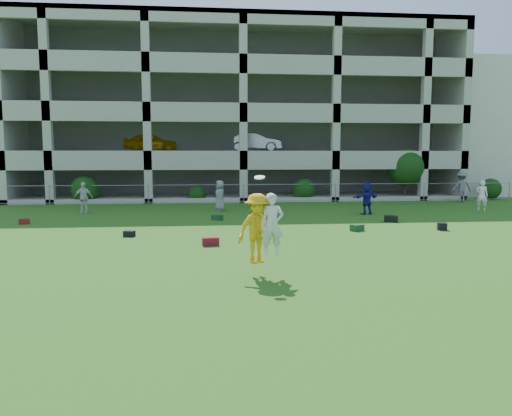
{
  "coord_description": "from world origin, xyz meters",
  "views": [
    {
      "loc": [
        -2.41,
        -12.68,
        3.13
      ],
      "look_at": [
        -0.83,
        3.0,
        1.4
      ],
      "focal_mm": 35.0,
      "sensor_mm": 36.0,
      "label": 1
    }
  ],
  "objects": [
    {
      "name": "bag_red_f",
      "position": [
        -10.48,
        10.21,
        0.12
      ],
      "size": [
        0.52,
        0.43,
        0.24
      ],
      "primitive_type": "cube",
      "rotation": [
        0.0,
        0.0,
        0.39
      ],
      "color": "#58150F",
      "rests_on": "ground"
    },
    {
      "name": "ground",
      "position": [
        0.0,
        0.0,
        0.0
      ],
      "size": [
        100.0,
        100.0,
        0.0
      ],
      "primitive_type": "plane",
      "color": "#235114",
      "rests_on": "ground"
    },
    {
      "name": "bag_red_a",
      "position": [
        -2.27,
        4.14,
        0.14
      ],
      "size": [
        0.58,
        0.37,
        0.28
      ],
      "primitive_type": "cube",
      "rotation": [
        0.0,
        0.0,
        0.13
      ],
      "color": "#580F10",
      "rests_on": "ground"
    },
    {
      "name": "bystander_d",
      "position": [
        5.84,
        12.16,
        0.83
      ],
      "size": [
        1.61,
        1.01,
        1.66
      ],
      "primitive_type": "imported",
      "rotation": [
        0.0,
        0.0,
        3.51
      ],
      "color": "navy",
      "rests_on": "ground"
    },
    {
      "name": "bag_green_g",
      "position": [
        -1.89,
        10.67,
        0.12
      ],
      "size": [
        0.58,
        0.55,
        0.25
      ],
      "primitive_type": "cube",
      "rotation": [
        0.0,
        0.0,
        -0.67
      ],
      "color": "#12331A",
      "rests_on": "ground"
    },
    {
      "name": "bag_black_e",
      "position": [
        6.02,
        9.23,
        0.15
      ],
      "size": [
        0.67,
        0.52,
        0.3
      ],
      "primitive_type": "cube",
      "rotation": [
        0.0,
        0.0,
        -0.42
      ],
      "color": "black",
      "rests_on": "ground"
    },
    {
      "name": "shrub_row",
      "position": [
        4.59,
        19.7,
        1.51
      ],
      "size": [
        34.38,
        2.52,
        3.5
      ],
      "color": "#163D11",
      "rests_on": "ground"
    },
    {
      "name": "parking_garage",
      "position": [
        -0.01,
        27.7,
        6.01
      ],
      "size": [
        30.0,
        14.0,
        12.0
      ],
      "color": "#9E998C",
      "rests_on": "ground"
    },
    {
      "name": "frisbee_contest",
      "position": [
        -1.04,
        -0.21,
        1.25
      ],
      "size": [
        1.33,
        1.11,
        2.26
      ],
      "color": "gold",
      "rests_on": "ground"
    },
    {
      "name": "bag_green_c",
      "position": [
        3.69,
        6.83,
        0.13
      ],
      "size": [
        0.61,
        0.55,
        0.26
      ],
      "primitive_type": "cube",
      "rotation": [
        0.0,
        0.0,
        0.53
      ],
      "color": "#153B22",
      "rests_on": "ground"
    },
    {
      "name": "bystander_b",
      "position": [
        -8.82,
        14.18,
        0.82
      ],
      "size": [
        0.99,
        0.46,
        1.64
      ],
      "primitive_type": "imported",
      "rotation": [
        0.0,
        0.0,
        0.06
      ],
      "color": "silver",
      "rests_on": "ground"
    },
    {
      "name": "fence",
      "position": [
        0.0,
        19.0,
        0.61
      ],
      "size": [
        36.06,
        0.06,
        1.2
      ],
      "color": "gray",
      "rests_on": "ground"
    },
    {
      "name": "bystander_f",
      "position": [
        14.05,
        17.97,
        0.99
      ],
      "size": [
        1.29,
        0.75,
        1.98
      ],
      "primitive_type": "imported",
      "rotation": [
        0.0,
        0.0,
        3.13
      ],
      "color": "slate",
      "rests_on": "ground"
    },
    {
      "name": "crate_d",
      "position": [
        7.22,
        6.69,
        0.15
      ],
      "size": [
        0.43,
        0.43,
        0.3
      ],
      "primitive_type": "cube",
      "rotation": [
        0.0,
        0.0,
        -0.29
      ],
      "color": "black",
      "rests_on": "ground"
    },
    {
      "name": "bag_black_b",
      "position": [
        -5.31,
        6.31,
        0.11
      ],
      "size": [
        0.46,
        0.37,
        0.22
      ],
      "primitive_type": "cube",
      "rotation": [
        0.0,
        0.0,
        -0.34
      ],
      "color": "black",
      "rests_on": "ground"
    },
    {
      "name": "bystander_c",
      "position": [
        -1.65,
        14.45,
        0.83
      ],
      "size": [
        0.68,
        0.9,
        1.67
      ],
      "primitive_type": "imported",
      "rotation": [
        0.0,
        0.0,
        -1.37
      ],
      "color": "gray",
      "rests_on": "ground"
    },
    {
      "name": "bystander_e",
      "position": [
        12.56,
        13.0,
        0.85
      ],
      "size": [
        0.74,
        0.7,
        1.69
      ],
      "primitive_type": "imported",
      "rotation": [
        0.0,
        0.0,
        2.48
      ],
      "color": "white",
      "rests_on": "ground"
    },
    {
      "name": "stucco_building",
      "position": [
        23.0,
        28.0,
        5.0
      ],
      "size": [
        16.0,
        14.0,
        10.0
      ],
      "primitive_type": "cube",
      "color": "beige",
      "rests_on": "ground"
    }
  ]
}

